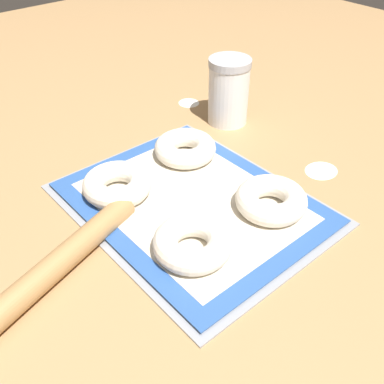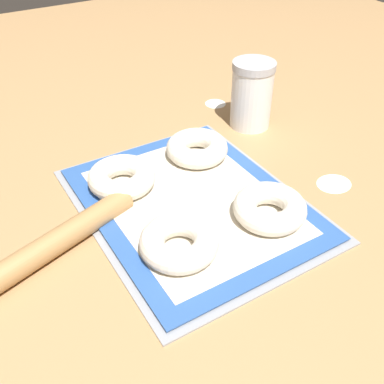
{
  "view_description": "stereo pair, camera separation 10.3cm",
  "coord_description": "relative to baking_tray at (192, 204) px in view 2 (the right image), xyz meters",
  "views": [
    {
      "loc": [
        0.47,
        -0.39,
        0.52
      ],
      "look_at": [
        -0.01,
        0.02,
        0.03
      ],
      "focal_mm": 42.0,
      "sensor_mm": 36.0,
      "label": 1
    },
    {
      "loc": [
        0.53,
        -0.31,
        0.52
      ],
      "look_at": [
        -0.01,
        0.02,
        0.03
      ],
      "focal_mm": 42.0,
      "sensor_mm": 36.0,
      "label": 2
    }
  ],
  "objects": [
    {
      "name": "bagel_front_right",
      "position": [
        0.1,
        -0.08,
        0.03
      ],
      "size": [
        0.13,
        0.13,
        0.04
      ],
      "color": "silver",
      "rests_on": "baking_mat"
    },
    {
      "name": "flour_patch_near",
      "position": [
        0.09,
        0.27,
        -0.0
      ],
      "size": [
        0.06,
        0.07,
        0.0
      ],
      "color": "white",
      "rests_on": "ground_plane"
    },
    {
      "name": "bagel_back_right",
      "position": [
        0.11,
        0.09,
        0.03
      ],
      "size": [
        0.13,
        0.13,
        0.04
      ],
      "color": "silver",
      "rests_on": "baking_mat"
    },
    {
      "name": "baking_tray",
      "position": [
        0.0,
        0.0,
        0.0
      ],
      "size": [
        0.46,
        0.37,
        0.01
      ],
      "color": "#93969B",
      "rests_on": "ground_plane"
    },
    {
      "name": "flour_patch_far",
      "position": [
        -0.32,
        0.26,
        -0.0
      ],
      "size": [
        0.05,
        0.05,
        0.0
      ],
      "color": "white",
      "rests_on": "ground_plane"
    },
    {
      "name": "flour_canister",
      "position": [
        -0.19,
        0.27,
        0.07
      ],
      "size": [
        0.1,
        0.1,
        0.15
      ],
      "color": "white",
      "rests_on": "ground_plane"
    },
    {
      "name": "rolling_pin",
      "position": [
        -0.01,
        -0.27,
        0.02
      ],
      "size": [
        0.15,
        0.42,
        0.04
      ],
      "color": "#AD7F4C",
      "rests_on": "ground_plane"
    },
    {
      "name": "bagel_back_left",
      "position": [
        -0.12,
        0.09,
        0.03
      ],
      "size": [
        0.13,
        0.13,
        0.04
      ],
      "color": "silver",
      "rests_on": "baking_mat"
    },
    {
      "name": "bagel_front_left",
      "position": [
        -0.11,
        -0.09,
        0.03
      ],
      "size": [
        0.13,
        0.13,
        0.04
      ],
      "color": "silver",
      "rests_on": "baking_mat"
    },
    {
      "name": "baking_mat",
      "position": [
        0.0,
        0.0,
        0.01
      ],
      "size": [
        0.43,
        0.34,
        0.0
      ],
      "color": "#2D569E",
      "rests_on": "baking_tray"
    },
    {
      "name": "ground_plane",
      "position": [
        0.01,
        -0.02,
        -0.0
      ],
      "size": [
        2.8,
        2.8,
        0.0
      ],
      "primitive_type": "plane",
      "color": "#A87F51"
    }
  ]
}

